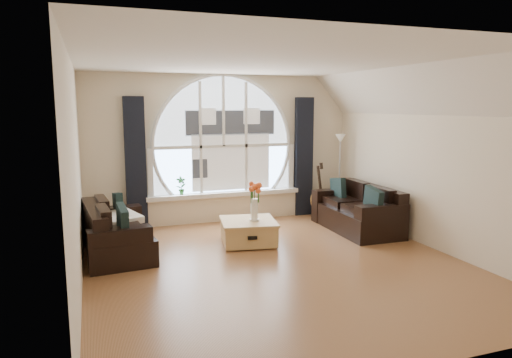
{
  "coord_description": "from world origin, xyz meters",
  "views": [
    {
      "loc": [
        -2.32,
        -5.67,
        2.14
      ],
      "look_at": [
        0.0,
        0.9,
        1.05
      ],
      "focal_mm": 32.99,
      "sensor_mm": 36.0,
      "label": 1
    }
  ],
  "objects_px": {
    "sofa_left": "(117,228)",
    "potted_plant": "(181,186)",
    "coffee_chest": "(248,231)",
    "guitar": "(318,189)",
    "vase_flowers": "(254,196)",
    "floor_lamp": "(339,175)",
    "sofa_right": "(357,208)"
  },
  "relations": [
    {
      "from": "vase_flowers",
      "to": "floor_lamp",
      "type": "bearing_deg",
      "value": 29.96
    },
    {
      "from": "sofa_left",
      "to": "sofa_right",
      "type": "height_order",
      "value": "sofa_right"
    },
    {
      "from": "sofa_left",
      "to": "potted_plant",
      "type": "relative_size",
      "value": 4.94
    },
    {
      "from": "floor_lamp",
      "to": "vase_flowers",
      "type": "bearing_deg",
      "value": -150.04
    },
    {
      "from": "coffee_chest",
      "to": "guitar",
      "type": "xyz_separation_m",
      "value": [
        1.88,
        1.32,
        0.32
      ]
    },
    {
      "from": "coffee_chest",
      "to": "potted_plant",
      "type": "height_order",
      "value": "potted_plant"
    },
    {
      "from": "sofa_left",
      "to": "vase_flowers",
      "type": "bearing_deg",
      "value": -10.18
    },
    {
      "from": "sofa_left",
      "to": "coffee_chest",
      "type": "xyz_separation_m",
      "value": [
        1.96,
        -0.11,
        -0.19
      ]
    },
    {
      "from": "vase_flowers",
      "to": "potted_plant",
      "type": "distance_m",
      "value": 1.81
    },
    {
      "from": "floor_lamp",
      "to": "guitar",
      "type": "relative_size",
      "value": 1.51
    },
    {
      "from": "sofa_right",
      "to": "vase_flowers",
      "type": "distance_m",
      "value": 1.98
    },
    {
      "from": "vase_flowers",
      "to": "floor_lamp",
      "type": "relative_size",
      "value": 0.44
    },
    {
      "from": "coffee_chest",
      "to": "potted_plant",
      "type": "distance_m",
      "value": 1.8
    },
    {
      "from": "vase_flowers",
      "to": "guitar",
      "type": "relative_size",
      "value": 0.66
    },
    {
      "from": "coffee_chest",
      "to": "floor_lamp",
      "type": "height_order",
      "value": "floor_lamp"
    },
    {
      "from": "sofa_right",
      "to": "sofa_left",
      "type": "bearing_deg",
      "value": -178.61
    },
    {
      "from": "guitar",
      "to": "potted_plant",
      "type": "distance_m",
      "value": 2.65
    },
    {
      "from": "sofa_right",
      "to": "floor_lamp",
      "type": "distance_m",
      "value": 1.18
    },
    {
      "from": "coffee_chest",
      "to": "floor_lamp",
      "type": "xyz_separation_m",
      "value": [
        2.28,
        1.21,
        0.59
      ]
    },
    {
      "from": "floor_lamp",
      "to": "sofa_left",
      "type": "bearing_deg",
      "value": -165.39
    },
    {
      "from": "sofa_right",
      "to": "coffee_chest",
      "type": "relative_size",
      "value": 2.07
    },
    {
      "from": "sofa_left",
      "to": "vase_flowers",
      "type": "xyz_separation_m",
      "value": [
        2.04,
        -0.16,
        0.36
      ]
    },
    {
      "from": "sofa_right",
      "to": "floor_lamp",
      "type": "relative_size",
      "value": 1.08
    },
    {
      "from": "vase_flowers",
      "to": "potted_plant",
      "type": "bearing_deg",
      "value": 117.57
    },
    {
      "from": "sofa_right",
      "to": "floor_lamp",
      "type": "xyz_separation_m",
      "value": [
        0.26,
        1.08,
        0.4
      ]
    },
    {
      "from": "sofa_left",
      "to": "guitar",
      "type": "xyz_separation_m",
      "value": [
        3.84,
        1.21,
        0.13
      ]
    },
    {
      "from": "coffee_chest",
      "to": "guitar",
      "type": "distance_m",
      "value": 2.31
    },
    {
      "from": "sofa_left",
      "to": "vase_flowers",
      "type": "height_order",
      "value": "vase_flowers"
    },
    {
      "from": "sofa_left",
      "to": "potted_plant",
      "type": "xyz_separation_m",
      "value": [
        1.2,
        1.44,
        0.32
      ]
    },
    {
      "from": "coffee_chest",
      "to": "vase_flowers",
      "type": "bearing_deg",
      "value": -24.11
    },
    {
      "from": "coffee_chest",
      "to": "vase_flowers",
      "type": "xyz_separation_m",
      "value": [
        0.08,
        -0.05,
        0.56
      ]
    },
    {
      "from": "sofa_left",
      "to": "guitar",
      "type": "height_order",
      "value": "guitar"
    }
  ]
}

